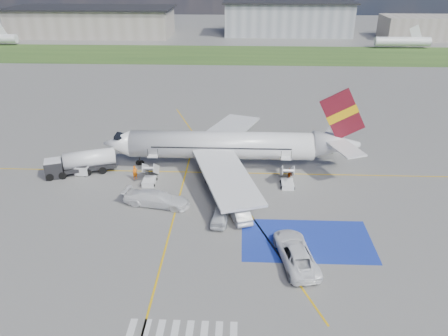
{
  "coord_description": "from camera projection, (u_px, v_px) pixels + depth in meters",
  "views": [
    {
      "loc": [
        2.68,
        -43.26,
        27.54
      ],
      "look_at": [
        0.65,
        6.32,
        3.5
      ],
      "focal_mm": 35.0,
      "sensor_mm": 36.0,
      "label": 1
    }
  ],
  "objects": [
    {
      "name": "airliner",
      "position": [
        232.0,
        145.0,
        62.06
      ],
      "size": [
        36.81,
        32.95,
        11.92
      ],
      "color": "silver",
      "rests_on": "ground"
    },
    {
      "name": "van_white_b",
      "position": [
        156.0,
        196.0,
        53.21
      ],
      "size": [
        6.62,
        3.71,
        2.45
      ],
      "primitive_type": "imported",
      "rotation": [
        0.0,
        0.0,
        1.37
      ],
      "color": "silver",
      "rests_on": "ground"
    },
    {
      "name": "taxiway_line_cross",
      "position": [
        159.0,
        273.0,
        42.2
      ],
      "size": [
        0.2,
        60.0,
        0.01
      ],
      "primitive_type": "cube",
      "color": "gold",
      "rests_on": "ground"
    },
    {
      "name": "staging_box",
      "position": [
        307.0,
        240.0,
        47.04
      ],
      "size": [
        14.0,
        8.0,
        0.01
      ],
      "primitive_type": "cube",
      "color": "#192F96",
      "rests_on": "ground"
    },
    {
      "name": "belt_loader",
      "position": [
        340.0,
        147.0,
        69.0
      ],
      "size": [
        5.85,
        3.73,
        1.7
      ],
      "rotation": [
        0.0,
        0.0,
        0.39
      ],
      "color": "silver",
      "rests_on": "ground"
    },
    {
      "name": "taxiway_line_diag",
      "position": [
        221.0,
        173.0,
        61.8
      ],
      "size": [
        20.71,
        56.45,
        0.01
      ],
      "primitive_type": "cube",
      "rotation": [
        0.0,
        0.0,
        0.35
      ],
      "color": "gold",
      "rests_on": "ground"
    },
    {
      "name": "fuel_tanker",
      "position": [
        81.0,
        164.0,
        61.16
      ],
      "size": [
        9.77,
        5.63,
        3.25
      ],
      "rotation": [
        0.0,
        0.0,
        0.35
      ],
      "color": "black",
      "rests_on": "ground"
    },
    {
      "name": "airstairs_aft",
      "position": [
        287.0,
        181.0,
        58.23
      ],
      "size": [
        1.9,
        5.2,
        3.6
      ],
      "color": "silver",
      "rests_on": "ground"
    },
    {
      "name": "taxiway_line_main",
      "position": [
        221.0,
        173.0,
        61.8
      ],
      "size": [
        120.0,
        0.2,
        0.01
      ],
      "primitive_type": "cube",
      "color": "gold",
      "rests_on": "ground"
    },
    {
      "name": "terminal_west",
      "position": [
        93.0,
        22.0,
        167.75
      ],
      "size": [
        60.0,
        22.0,
        10.0
      ],
      "primitive_type": "cube",
      "color": "gray",
      "rests_on": "ground"
    },
    {
      "name": "terminal_east",
      "position": [
        438.0,
        28.0,
        161.6
      ],
      "size": [
        40.0,
        16.0,
        8.0
      ],
      "primitive_type": "cube",
      "color": "gray",
      "rests_on": "ground"
    },
    {
      "name": "crew_aft",
      "position": [
        289.0,
        174.0,
        59.6
      ],
      "size": [
        0.87,
        1.0,
        1.61
      ],
      "primitive_type": "imported",
      "rotation": [
        0.0,
        0.0,
        2.19
      ],
      "color": "#EA570C",
      "rests_on": "ground"
    },
    {
      "name": "crew_nose",
      "position": [
        100.0,
        164.0,
        62.21
      ],
      "size": [
        1.03,
        1.08,
        1.76
      ],
      "primitive_type": "imported",
      "rotation": [
        0.0,
        0.0,
        -0.98
      ],
      "color": "orange",
      "rests_on": "ground"
    },
    {
      "name": "airstairs_fwd",
      "position": [
        150.0,
        178.0,
        58.92
      ],
      "size": [
        1.9,
        5.2,
        3.6
      ],
      "color": "silver",
      "rests_on": "ground"
    },
    {
      "name": "car_silver_a",
      "position": [
        220.0,
        216.0,
        50.03
      ],
      "size": [
        2.43,
        4.93,
        1.62
      ],
      "primitive_type": "imported",
      "rotation": [
        0.0,
        0.0,
        3.03
      ],
      "color": "silver",
      "rests_on": "ground"
    },
    {
      "name": "grass_strip",
      "position": [
        234.0,
        55.0,
        136.43
      ],
      "size": [
        400.0,
        30.0,
        0.01
      ],
      "primitive_type": "cube",
      "color": "#2D4C1E",
      "rests_on": "ground"
    },
    {
      "name": "terminal_centre",
      "position": [
        287.0,
        19.0,
        169.05
      ],
      "size": [
        48.0,
        18.0,
        12.0
      ],
      "primitive_type": "cube",
      "color": "gray",
      "rests_on": "ground"
    },
    {
      "name": "car_silver_b",
      "position": [
        239.0,
        212.0,
        50.65
      ],
      "size": [
        3.35,
        5.53,
        1.72
      ],
      "primitive_type": "imported",
      "rotation": [
        0.0,
        0.0,
        3.46
      ],
      "color": "#A5A7AC",
      "rests_on": "ground"
    },
    {
      "name": "crew_fwd",
      "position": [
        135.0,
        172.0,
        59.65
      ],
      "size": [
        0.86,
        0.82,
        1.97
      ],
      "primitive_type": "imported",
      "rotation": [
        0.0,
        0.0,
        0.68
      ],
      "color": "orange",
      "rests_on": "ground"
    },
    {
      "name": "van_white_a",
      "position": [
        296.0,
        250.0,
        43.42
      ],
      "size": [
        4.12,
        7.01,
        2.47
      ],
      "primitive_type": "imported",
      "rotation": [
        0.0,
        0.0,
        3.31
      ],
      "color": "white",
      "rests_on": "ground"
    },
    {
      "name": "gpu_cart",
      "position": [
        82.0,
        171.0,
        60.8
      ],
      "size": [
        1.89,
        1.32,
        1.49
      ],
      "rotation": [
        0.0,
        0.0,
        -0.09
      ],
      "color": "silver",
      "rests_on": "ground"
    },
    {
      "name": "ground",
      "position": [
        216.0,
        218.0,
        51.01
      ],
      "size": [
        400.0,
        400.0,
        0.0
      ],
      "primitive_type": "plane",
      "color": "#60605E",
      "rests_on": "ground"
    }
  ]
}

